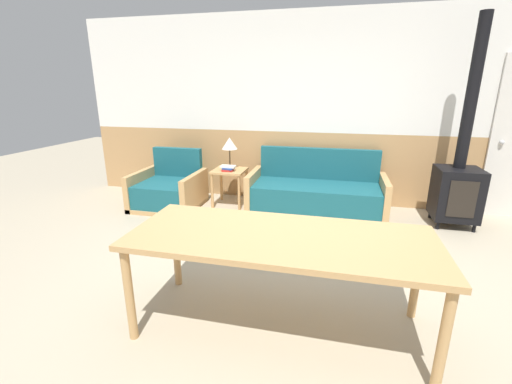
# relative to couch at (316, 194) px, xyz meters

# --- Properties ---
(ground_plane) EXTENTS (16.00, 16.00, 0.00)m
(ground_plane) POSITION_rel_couch_xyz_m (-0.09, -2.15, -0.25)
(ground_plane) COLOR #B2A58C
(wall_back) EXTENTS (7.20, 0.06, 2.70)m
(wall_back) POSITION_rel_couch_xyz_m (-0.09, 0.48, 1.10)
(wall_back) COLOR tan
(wall_back) RESTS_ON ground_plane
(couch) EXTENTS (1.87, 0.79, 0.85)m
(couch) POSITION_rel_couch_xyz_m (0.00, 0.00, 0.00)
(couch) COLOR tan
(couch) RESTS_ON ground_plane
(armchair) EXTENTS (0.92, 0.84, 0.81)m
(armchair) POSITION_rel_couch_xyz_m (-2.10, -0.29, -0.01)
(armchair) COLOR tan
(armchair) RESTS_ON ground_plane
(side_table) EXTENTS (0.46, 0.46, 0.54)m
(side_table) POSITION_rel_couch_xyz_m (-1.26, -0.02, 0.18)
(side_table) COLOR tan
(side_table) RESTS_ON ground_plane
(table_lamp) EXTENTS (0.23, 0.23, 0.45)m
(table_lamp) POSITION_rel_couch_xyz_m (-1.27, 0.06, 0.64)
(table_lamp) COLOR #4C3823
(table_lamp) RESTS_ON side_table
(book_stack) EXTENTS (0.21, 0.16, 0.08)m
(book_stack) POSITION_rel_couch_xyz_m (-1.25, -0.10, 0.33)
(book_stack) COLOR #B22823
(book_stack) RESTS_ON side_table
(dining_table) EXTENTS (2.06, 0.83, 0.73)m
(dining_table) POSITION_rel_couch_xyz_m (-0.08, -2.54, 0.41)
(dining_table) COLOR tan
(dining_table) RESTS_ON ground_plane
(wood_stove) EXTENTS (0.51, 0.50, 2.48)m
(wood_stove) POSITION_rel_couch_xyz_m (1.72, -0.10, 0.37)
(wood_stove) COLOR black
(wood_stove) RESTS_ON ground_plane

